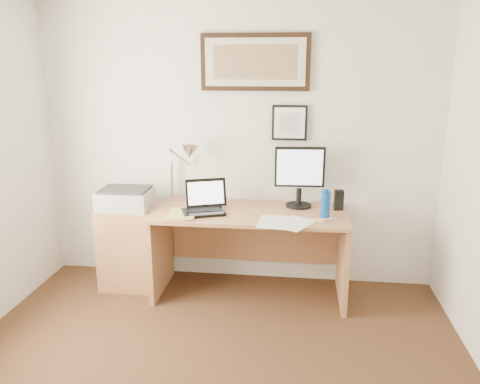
% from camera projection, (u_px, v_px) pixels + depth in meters
% --- Properties ---
extents(wall_back, '(3.50, 0.02, 2.50)m').
position_uv_depth(wall_back, '(238.00, 144.00, 4.13)').
color(wall_back, silver).
rests_on(wall_back, ground).
extents(side_cabinet, '(0.50, 0.40, 0.73)m').
position_uv_depth(side_cabinet, '(131.00, 247.00, 4.16)').
color(side_cabinet, '#A16A43').
rests_on(side_cabinet, floor).
extents(water_bottle, '(0.08, 0.08, 0.21)m').
position_uv_depth(water_bottle, '(325.00, 205.00, 3.70)').
color(water_bottle, '#0C429F').
rests_on(water_bottle, desk).
extents(bottle_cap, '(0.04, 0.04, 0.02)m').
position_uv_depth(bottle_cap, '(326.00, 191.00, 3.67)').
color(bottle_cap, '#0C429F').
rests_on(bottle_cap, water_bottle).
extents(speaker, '(0.08, 0.07, 0.17)m').
position_uv_depth(speaker, '(339.00, 200.00, 3.91)').
color(speaker, black).
rests_on(speaker, desk).
extents(paper_sheet_a, '(0.26, 0.35, 0.00)m').
position_uv_depth(paper_sheet_a, '(274.00, 222.00, 3.62)').
color(paper_sheet_a, white).
rests_on(paper_sheet_a, desk).
extents(paper_sheet_b, '(0.36, 0.40, 0.00)m').
position_uv_depth(paper_sheet_b, '(294.00, 223.00, 3.58)').
color(paper_sheet_b, white).
rests_on(paper_sheet_b, desk).
extents(sticky_pad, '(0.09, 0.09, 0.01)m').
position_uv_depth(sticky_pad, '(318.00, 221.00, 3.63)').
color(sticky_pad, '#E5CC6C').
rests_on(sticky_pad, desk).
extents(marker_pen, '(0.14, 0.06, 0.02)m').
position_uv_depth(marker_pen, '(329.00, 219.00, 3.67)').
color(marker_pen, silver).
rests_on(marker_pen, desk).
extents(book, '(0.25, 0.32, 0.02)m').
position_uv_depth(book, '(169.00, 214.00, 3.79)').
color(book, '#C3BE5B').
rests_on(book, desk).
extents(desk, '(1.60, 0.70, 0.75)m').
position_uv_depth(desk, '(251.00, 235.00, 4.03)').
color(desk, '#A16A43').
rests_on(desk, floor).
extents(laptop, '(0.40, 0.40, 0.26)m').
position_uv_depth(laptop, '(204.00, 205.00, 3.87)').
color(laptop, black).
rests_on(laptop, desk).
extents(lcd_monitor, '(0.42, 0.22, 0.52)m').
position_uv_depth(lcd_monitor, '(300.00, 174.00, 3.94)').
color(lcd_monitor, black).
rests_on(lcd_monitor, desk).
extents(printer, '(0.44, 0.34, 0.18)m').
position_uv_depth(printer, '(125.00, 199.00, 4.01)').
color(printer, '#ABABAE').
rests_on(printer, side_cabinet).
extents(desk_lamp, '(0.29, 0.27, 0.53)m').
position_uv_depth(desk_lamp, '(188.00, 154.00, 4.01)').
color(desk_lamp, silver).
rests_on(desk_lamp, desk).
extents(picture_large, '(0.92, 0.04, 0.47)m').
position_uv_depth(picture_large, '(255.00, 62.00, 3.90)').
color(picture_large, black).
rests_on(picture_large, wall_back).
extents(picture_small, '(0.30, 0.03, 0.30)m').
position_uv_depth(picture_small, '(289.00, 123.00, 4.00)').
color(picture_small, black).
rests_on(picture_small, wall_back).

